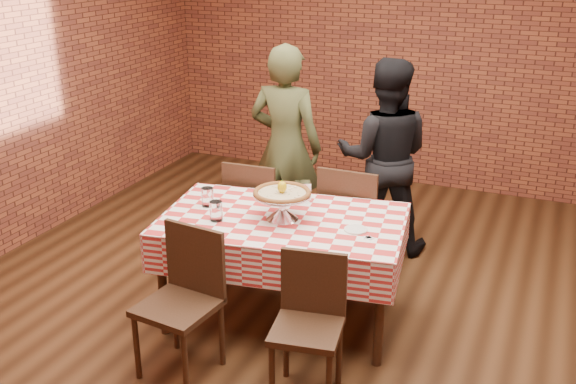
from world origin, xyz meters
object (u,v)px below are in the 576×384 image
object	(u,v)px
pizza	(282,193)
chair_near_left	(178,307)
table	(283,269)
chair_far_right	(354,220)
diner_olive	(286,147)
chair_far_left	(259,212)
water_glass_left	(216,211)
water_glass_right	(207,197)
condiment_caddy	(303,192)
diner_black	(384,157)
chair_near_right	(307,333)
pizza_stand	(282,206)

from	to	relation	value
pizza	chair_near_left	xyz separation A→B (m)	(-0.33, -0.81, -0.49)
table	chair_far_right	xyz separation A→B (m)	(0.26, 0.79, 0.09)
pizza	diner_olive	world-z (taller)	diner_olive
pizza	chair_far_left	size ratio (longest dim) A/B	0.42
water_glass_left	diner_olive	world-z (taller)	diner_olive
water_glass_left	water_glass_right	world-z (taller)	same
water_glass_left	water_glass_right	bearing A→B (deg)	131.65
condiment_caddy	chair_far_right	world-z (taller)	chair_far_right
diner_black	chair_near_right	bearing A→B (deg)	80.93
water_glass_right	chair_near_right	xyz separation A→B (m)	(1.04, -0.75, -0.39)
pizza	condiment_caddy	world-z (taller)	pizza
diner_black	table	bearing A→B (deg)	63.72
table	chair_near_right	xyz separation A→B (m)	(0.47, -0.76, 0.06)
water_glass_left	water_glass_right	xyz separation A→B (m)	(-0.18, 0.20, 0.00)
chair_far_left	chair_far_right	bearing A→B (deg)	-175.57
chair_near_left	water_glass_left	bearing A→B (deg)	102.39
pizza_stand	water_glass_left	bearing A→B (deg)	-153.38
pizza_stand	chair_far_right	distance (m)	0.92
table	pizza_stand	size ratio (longest dim) A/B	4.06
pizza	chair_far_left	xyz separation A→B (m)	(-0.51, 0.70, -0.48)
condiment_caddy	chair_near_right	world-z (taller)	condiment_caddy
table	condiment_caddy	distance (m)	0.56
pizza_stand	diner_olive	world-z (taller)	diner_olive
diner_olive	chair_far_right	bearing A→B (deg)	151.33
table	water_glass_left	bearing A→B (deg)	-151.85
chair_near_left	chair_far_left	distance (m)	1.52
table	chair_far_left	distance (m)	0.86
chair_near_right	water_glass_right	bearing A→B (deg)	135.33
chair_far_left	condiment_caddy	bearing A→B (deg)	142.34
chair_far_left	chair_far_right	size ratio (longest dim) A/B	0.97
chair_far_right	table	bearing A→B (deg)	71.90
pizza_stand	chair_far_right	size ratio (longest dim) A/B	0.42
diner_black	diner_olive	bearing A→B (deg)	1.29
pizza	diner_black	size ratio (longest dim) A/B	0.23
pizza_stand	diner_black	bearing A→B (deg)	77.20
water_glass_left	chair_near_left	xyz separation A→B (m)	(0.06, -0.62, -0.37)
diner_black	chair_near_left	bearing A→B (deg)	60.39
pizza	water_glass_right	distance (m)	0.58
chair_near_right	chair_near_left	bearing A→B (deg)	175.96
diner_olive	chair_far_left	bearing A→B (deg)	85.46
pizza	chair_far_right	world-z (taller)	pizza
pizza_stand	water_glass_left	size ratio (longest dim) A/B	2.95
pizza	chair_near_left	bearing A→B (deg)	-112.03
chair_near_right	diner_olive	xyz separation A→B (m)	(-0.95, 1.92, 0.43)
pizza	diner_olive	xyz separation A→B (m)	(-0.48, 1.18, -0.08)
water_glass_left	chair_far_right	size ratio (longest dim) A/B	0.14
table	chair_far_right	distance (m)	0.83
chair_near_right	diner_black	distance (m)	2.17
chair_near_left	diner_olive	size ratio (longest dim) A/B	0.52
water_glass_right	condiment_caddy	world-z (taller)	condiment_caddy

